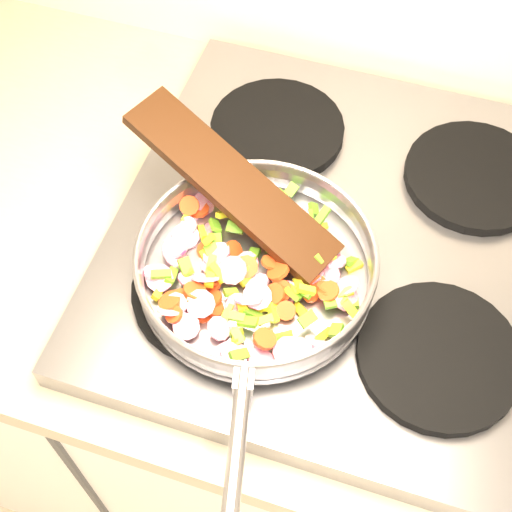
% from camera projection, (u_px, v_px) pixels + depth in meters
% --- Properties ---
extents(cooktop, '(0.60, 0.60, 0.04)m').
position_uv_depth(cooktop, '(347.00, 243.00, 0.94)').
color(cooktop, '#939399').
rests_on(cooktop, counter_top).
extents(grate_fl, '(0.19, 0.19, 0.02)m').
position_uv_depth(grate_fl, '(210.00, 291.00, 0.86)').
color(grate_fl, black).
rests_on(grate_fl, cooktop).
extents(grate_fr, '(0.19, 0.19, 0.02)m').
position_uv_depth(grate_fr, '(439.00, 356.00, 0.82)').
color(grate_fr, black).
rests_on(grate_fr, cooktop).
extents(grate_bl, '(0.19, 0.19, 0.02)m').
position_uv_depth(grate_bl, '(277.00, 129.00, 1.01)').
color(grate_bl, black).
rests_on(grate_bl, cooktop).
extents(grate_br, '(0.19, 0.19, 0.02)m').
position_uv_depth(grate_br, '(475.00, 176.00, 0.96)').
color(grate_br, black).
rests_on(grate_br, cooktop).
extents(saute_pan, '(0.32, 0.49, 0.05)m').
position_uv_depth(saute_pan, '(256.00, 266.00, 0.84)').
color(saute_pan, '#9E9EA5').
rests_on(saute_pan, grate_fl).
extents(vegetable_heap, '(0.26, 0.27, 0.05)m').
position_uv_depth(vegetable_heap, '(249.00, 276.00, 0.84)').
color(vegetable_heap, red).
rests_on(vegetable_heap, saute_pan).
extents(wooden_spatula, '(0.30, 0.18, 0.09)m').
position_uv_depth(wooden_spatula, '(232.00, 183.00, 0.87)').
color(wooden_spatula, black).
rests_on(wooden_spatula, saute_pan).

